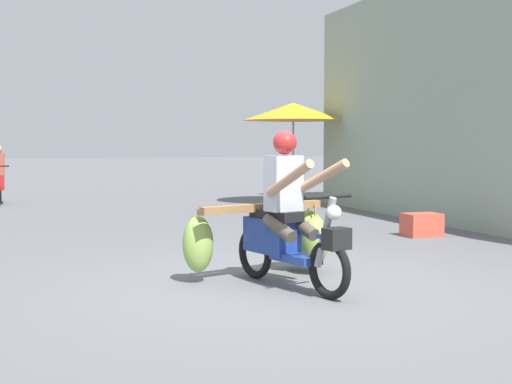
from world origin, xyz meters
The scene contains 4 objects.
ground_plane centered at (0.00, 0.00, 0.00)m, with size 120.00×120.00×0.00m, color slate.
motorbike_main_loaded centered at (0.14, 0.33, 0.51)m, with size 1.75×1.98×1.58m.
market_umbrella_near_shop centered at (3.64, 8.49, 2.19)m, with size 2.35×2.35×2.39m.
produce_crate centered at (3.40, 2.70, 0.18)m, with size 0.56×0.40×0.36m, color #CC4C38.
Camera 1 is at (-2.57, -6.35, 1.46)m, focal length 47.74 mm.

